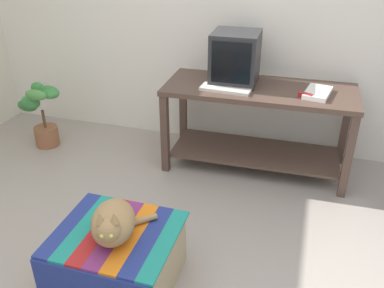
{
  "coord_description": "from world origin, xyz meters",
  "views": [
    {
      "loc": [
        0.77,
        -1.61,
        1.93
      ],
      "look_at": [
        0.03,
        0.85,
        0.55
      ],
      "focal_mm": 39.15,
      "sensor_mm": 36.0,
      "label": 1
    }
  ],
  "objects_px": {
    "stapler": "(306,96)",
    "potted_plant": "(42,114)",
    "ottoman_with_blanket": "(118,258)",
    "keyboard": "(226,89)",
    "desk": "(258,114)",
    "tv_monitor": "(235,58)",
    "book": "(318,93)",
    "cat": "(113,223)"
  },
  "relations": [
    {
      "from": "tv_monitor",
      "to": "keyboard",
      "type": "xyz_separation_m",
      "value": [
        -0.02,
        -0.21,
        -0.19
      ]
    },
    {
      "from": "desk",
      "to": "book",
      "type": "xyz_separation_m",
      "value": [
        0.45,
        -0.04,
        0.25
      ]
    },
    {
      "from": "desk",
      "to": "cat",
      "type": "relative_size",
      "value": 3.6
    },
    {
      "from": "keyboard",
      "to": "ottoman_with_blanket",
      "type": "bearing_deg",
      "value": -98.55
    },
    {
      "from": "desk",
      "to": "tv_monitor",
      "type": "distance_m",
      "value": 0.5
    },
    {
      "from": "desk",
      "to": "ottoman_with_blanket",
      "type": "xyz_separation_m",
      "value": [
        -0.55,
        -1.57,
        -0.32
      ]
    },
    {
      "from": "stapler",
      "to": "potted_plant",
      "type": "bearing_deg",
      "value": 118.64
    },
    {
      "from": "stapler",
      "to": "cat",
      "type": "bearing_deg",
      "value": 176.06
    },
    {
      "from": "ottoman_with_blanket",
      "to": "stapler",
      "type": "xyz_separation_m",
      "value": [
        0.92,
        1.44,
        0.57
      ]
    },
    {
      "from": "tv_monitor",
      "to": "keyboard",
      "type": "distance_m",
      "value": 0.28
    },
    {
      "from": "keyboard",
      "to": "book",
      "type": "distance_m",
      "value": 0.71
    },
    {
      "from": "tv_monitor",
      "to": "keyboard",
      "type": "height_order",
      "value": "tv_monitor"
    },
    {
      "from": "book",
      "to": "ottoman_with_blanket",
      "type": "distance_m",
      "value": 1.92
    },
    {
      "from": "desk",
      "to": "stapler",
      "type": "xyz_separation_m",
      "value": [
        0.36,
        -0.13,
        0.25
      ]
    },
    {
      "from": "stapler",
      "to": "ottoman_with_blanket",
      "type": "bearing_deg",
      "value": 174.78
    },
    {
      "from": "cat",
      "to": "desk",
      "type": "bearing_deg",
      "value": 53.62
    },
    {
      "from": "book",
      "to": "potted_plant",
      "type": "xyz_separation_m",
      "value": [
        -2.43,
        -0.15,
        -0.43
      ]
    },
    {
      "from": "desk",
      "to": "book",
      "type": "distance_m",
      "value": 0.52
    },
    {
      "from": "keyboard",
      "to": "potted_plant",
      "type": "distance_m",
      "value": 1.78
    },
    {
      "from": "ottoman_with_blanket",
      "to": "potted_plant",
      "type": "relative_size",
      "value": 1.11
    },
    {
      "from": "cat",
      "to": "tv_monitor",
      "type": "bearing_deg",
      "value": 61.5
    },
    {
      "from": "desk",
      "to": "tv_monitor",
      "type": "relative_size",
      "value": 3.74
    },
    {
      "from": "book",
      "to": "cat",
      "type": "distance_m",
      "value": 1.88
    },
    {
      "from": "desk",
      "to": "ottoman_with_blanket",
      "type": "distance_m",
      "value": 1.7
    },
    {
      "from": "tv_monitor",
      "to": "book",
      "type": "height_order",
      "value": "tv_monitor"
    },
    {
      "from": "book",
      "to": "ottoman_with_blanket",
      "type": "height_order",
      "value": "book"
    },
    {
      "from": "desk",
      "to": "stapler",
      "type": "distance_m",
      "value": 0.46
    },
    {
      "from": "keyboard",
      "to": "stapler",
      "type": "bearing_deg",
      "value": 4.62
    },
    {
      "from": "desk",
      "to": "tv_monitor",
      "type": "xyz_separation_m",
      "value": [
        -0.23,
        0.06,
        0.44
      ]
    },
    {
      "from": "desk",
      "to": "tv_monitor",
      "type": "bearing_deg",
      "value": 163.61
    },
    {
      "from": "tv_monitor",
      "to": "book",
      "type": "xyz_separation_m",
      "value": [
        0.68,
        -0.1,
        -0.19
      ]
    },
    {
      "from": "desk",
      "to": "keyboard",
      "type": "height_order",
      "value": "keyboard"
    },
    {
      "from": "desk",
      "to": "book",
      "type": "height_order",
      "value": "book"
    },
    {
      "from": "cat",
      "to": "keyboard",
      "type": "bearing_deg",
      "value": 60.99
    },
    {
      "from": "desk",
      "to": "cat",
      "type": "height_order",
      "value": "desk"
    },
    {
      "from": "ottoman_with_blanket",
      "to": "stapler",
      "type": "height_order",
      "value": "stapler"
    },
    {
      "from": "book",
      "to": "stapler",
      "type": "bearing_deg",
      "value": -121.46
    },
    {
      "from": "desk",
      "to": "keyboard",
      "type": "xyz_separation_m",
      "value": [
        -0.25,
        -0.15,
        0.24
      ]
    },
    {
      "from": "cat",
      "to": "potted_plant",
      "type": "xyz_separation_m",
      "value": [
        -1.45,
        1.43,
        -0.15
      ]
    },
    {
      "from": "book",
      "to": "ottoman_with_blanket",
      "type": "relative_size",
      "value": 0.43
    },
    {
      "from": "tv_monitor",
      "to": "ottoman_with_blanket",
      "type": "distance_m",
      "value": 1.83
    },
    {
      "from": "ottoman_with_blanket",
      "to": "potted_plant",
      "type": "height_order",
      "value": "potted_plant"
    }
  ]
}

